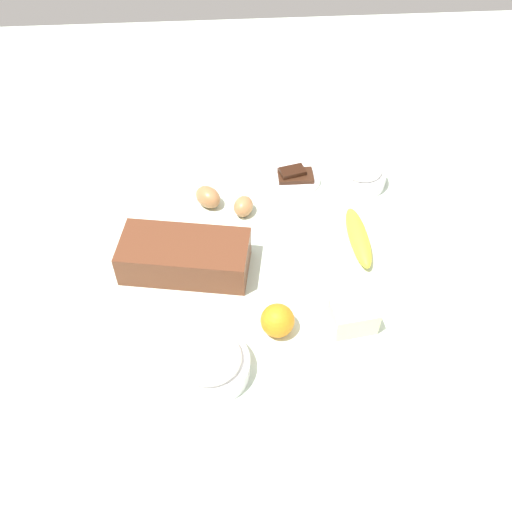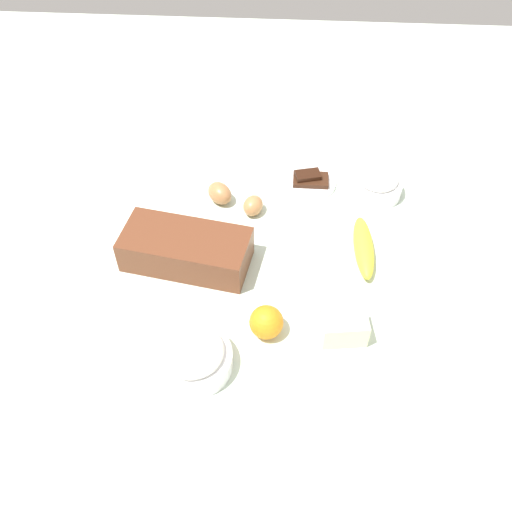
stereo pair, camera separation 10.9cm
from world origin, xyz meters
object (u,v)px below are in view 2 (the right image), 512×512
Objects in this scene: loaf_pan at (186,249)px; chocolate_plate at (310,181)px; egg_near_butter at (220,193)px; egg_beside_bowl at (253,206)px; flour_bowl at (193,356)px; sugar_bowl at (377,184)px; banana at (364,247)px; orange_fruit at (266,322)px; butter_block at (344,327)px.

loaf_pan reaches higher than chocolate_plate.
egg_near_butter is 1.20× the size of egg_beside_bowl.
flour_bowl is 0.66m from sugar_bowl.
loaf_pan is 2.40× the size of sugar_bowl.
banana is at bearing -137.45° from flour_bowl.
orange_fruit is at bearing 78.99° from chocolate_plate.
egg_beside_bowl is at bearing -119.22° from loaf_pan.
banana is at bearing 117.46° from chocolate_plate.
sugar_bowl is at bearing -102.58° from banana.
flour_bowl is at bearing 67.62° from chocolate_plate.
loaf_pan is at bearing -27.76° from butter_block.
sugar_bowl is 0.66× the size of banana.
butter_block is (0.10, 0.44, -0.00)m from sugar_bowl.
banana is 0.31m from orange_fruit.
flour_bowl is 0.80× the size of banana.
loaf_pan reaches higher than flour_bowl.
egg_beside_bowl is (0.20, -0.35, -0.01)m from butter_block.
banana is at bearing 77.42° from sugar_bowl.
sugar_bowl reaches higher than egg_near_butter.
butter_block is (-0.29, -0.09, -0.00)m from flour_bowl.
flour_bowl is 0.30m from butter_block.
orange_fruit is (0.21, 0.23, 0.01)m from banana.
flour_bowl reaches higher than sugar_bowl.
orange_fruit is 0.35m from egg_beside_bowl.
sugar_bowl is at bearing -103.12° from butter_block.
egg_near_butter is (0.39, 0.05, -0.01)m from sugar_bowl.
flour_bowl is 0.47m from egg_near_butter.
butter_block is at bearing 126.91° from egg_near_butter.
orange_fruit is 0.47m from chocolate_plate.
loaf_pan is 3.32× the size of butter_block.
chocolate_plate is (0.17, -0.02, -0.02)m from sugar_bowl.
egg_near_butter is at bearing -70.77° from orange_fruit.
orange_fruit reaches higher than egg_beside_bowl.
butter_block is at bearing -163.16° from flour_bowl.
loaf_pan is 1.57× the size of banana.
loaf_pan is 0.22m from egg_beside_bowl.
sugar_bowl is 0.45m from butter_block.
orange_fruit is (0.26, 0.44, 0.00)m from sugar_bowl.
egg_near_butter is 0.09m from egg_beside_bowl.
flour_bowl is 2.20× the size of orange_fruit.
butter_block reaches higher than egg_beside_bowl.
loaf_pan is at bearing 7.18° from banana.
orange_fruit is 0.16m from butter_block.
loaf_pan reaches higher than banana.
chocolate_plate is (-0.28, -0.28, -0.03)m from loaf_pan.
banana is (-0.35, -0.32, -0.01)m from flour_bowl.
egg_beside_bowl is at bearing -81.92° from orange_fruit.
butter_block is (-0.34, 0.18, -0.01)m from loaf_pan.
loaf_pan is at bearing -79.22° from flour_bowl.
sugar_bowl is 0.96× the size of chocolate_plate.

